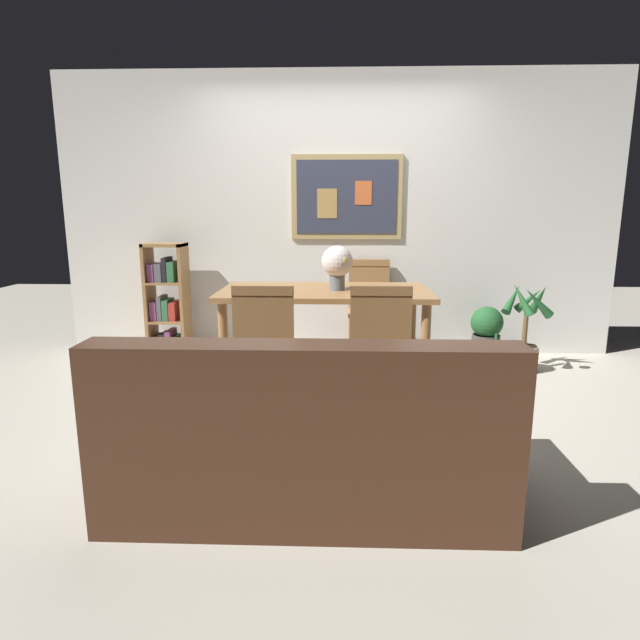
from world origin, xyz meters
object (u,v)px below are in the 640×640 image
(dining_table, at_px, (325,301))
(bookshelf, at_px, (167,305))
(potted_ivy, at_px, (486,333))
(potted_palm, at_px, (525,335))
(dining_chair_near_right, at_px, (379,341))
(flower_vase, at_px, (337,264))
(dining_chair_near_left, at_px, (266,340))
(dining_chair_far_right, at_px, (369,301))
(leather_couch, at_px, (305,440))

(dining_table, xyz_separation_m, bookshelf, (-1.48, 0.68, -0.16))
(potted_ivy, distance_m, potted_palm, 0.39)
(dining_chair_near_right, distance_m, bookshelf, 2.34)
(dining_table, bearing_deg, bookshelf, 155.49)
(flower_vase, bearing_deg, bookshelf, 155.87)
(dining_chair_near_left, xyz_separation_m, potted_palm, (2.06, 1.13, -0.22))
(dining_table, height_order, potted_ivy, dining_table)
(dining_chair_near_left, height_order, flower_vase, flower_vase)
(dining_chair_far_right, relative_size, flower_vase, 2.66)
(dining_chair_far_right, height_order, potted_palm, dining_chair_far_right)
(dining_chair_near_right, distance_m, potted_palm, 1.75)
(bookshelf, distance_m, flower_vase, 1.79)
(dining_chair_far_right, relative_size, potted_palm, 1.16)
(dining_chair_near_left, distance_m, leather_couch, 1.07)
(potted_ivy, relative_size, flower_vase, 1.57)
(dining_table, bearing_deg, dining_chair_near_right, -63.95)
(dining_chair_near_right, bearing_deg, flower_vase, 110.93)
(bookshelf, bearing_deg, potted_palm, -5.74)
(bookshelf, relative_size, potted_ivy, 1.99)
(dining_chair_far_right, bearing_deg, dining_chair_near_right, -90.91)
(bookshelf, xyz_separation_m, flower_vase, (1.57, -0.71, 0.46))
(dining_chair_near_left, xyz_separation_m, dining_chair_near_right, (0.73, 0.02, 0.00))
(dining_table, xyz_separation_m, potted_palm, (1.70, 0.36, -0.34))
(potted_ivy, bearing_deg, bookshelf, 179.69)
(dining_chair_near_left, xyz_separation_m, bookshelf, (-1.12, 1.45, -0.04))
(dining_chair_near_left, relative_size, dining_chair_near_right, 1.00)
(dining_chair_far_right, bearing_deg, bookshelf, -176.91)
(dining_table, height_order, bookshelf, bookshelf)
(dining_chair_far_right, bearing_deg, potted_palm, -17.87)
(dining_chair_near_right, relative_size, potted_palm, 1.16)
(leather_couch, height_order, bookshelf, bookshelf)
(dining_chair_far_right, bearing_deg, potted_ivy, -6.27)
(dining_table, distance_m, leather_couch, 1.81)
(dining_table, xyz_separation_m, leather_couch, (-0.05, -1.77, -0.35))
(potted_palm, height_order, flower_vase, flower_vase)
(dining_chair_near_left, relative_size, bookshelf, 0.85)
(leather_couch, relative_size, potted_ivy, 3.35)
(dining_chair_far_right, height_order, flower_vase, flower_vase)
(dining_chair_near_left, distance_m, dining_chair_near_right, 0.73)
(dining_chair_near_right, xyz_separation_m, potted_palm, (1.33, 1.11, -0.22))
(dining_table, relative_size, dining_chair_far_right, 1.79)
(dining_chair_near_left, xyz_separation_m, flower_vase, (0.45, 0.74, 0.42))
(dining_chair_near_right, height_order, leather_couch, dining_chair_near_right)
(dining_table, height_order, leather_couch, leather_couch)
(dining_chair_far_right, distance_m, bookshelf, 1.88)
(potted_palm, bearing_deg, dining_chair_near_right, -140.12)
(dining_chair_near_left, height_order, potted_ivy, dining_chair_near_left)
(bookshelf, relative_size, flower_vase, 3.12)
(flower_vase, bearing_deg, dining_chair_near_left, -121.42)
(dining_table, distance_m, bookshelf, 1.64)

